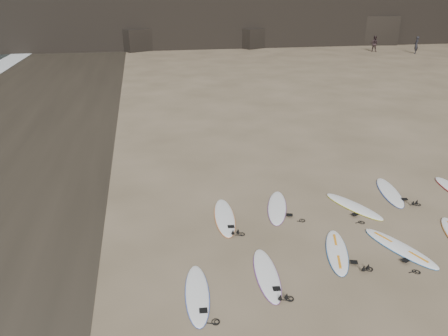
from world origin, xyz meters
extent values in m
plane|color=#897559|center=(0.00, 0.00, 0.00)|extent=(240.00, 240.00, 0.00)
cube|color=black|center=(8.00, 45.00, 1.16)|extent=(4.23, 4.46, 2.33)
cube|color=black|center=(25.00, 46.00, 1.80)|extent=(5.95, 5.19, 3.59)
cube|color=black|center=(-6.00, 45.00, 1.25)|extent=(4.49, 4.76, 2.49)
ellipsoid|color=white|center=(-4.58, -0.98, 0.04)|extent=(0.76, 2.37, 0.08)
ellipsoid|color=white|center=(-2.71, -0.54, 0.04)|extent=(0.77, 2.39, 0.08)
ellipsoid|color=white|center=(-0.49, 0.11, 0.04)|extent=(1.27, 2.39, 0.08)
ellipsoid|color=white|center=(1.35, -0.05, 0.04)|extent=(1.41, 2.51, 0.09)
ellipsoid|color=white|center=(-3.21, 2.65, 0.05)|extent=(0.84, 2.59, 0.09)
ellipsoid|color=white|center=(-1.35, 2.98, 0.04)|extent=(1.34, 2.54, 0.09)
ellipsoid|color=white|center=(1.22, 2.57, 0.04)|extent=(1.48, 2.41, 0.09)
ellipsoid|color=white|center=(3.01, 3.34, 0.05)|extent=(1.16, 2.58, 0.09)
imported|color=black|center=(25.23, 36.21, 0.93)|extent=(0.76, 0.81, 1.87)
imported|color=black|center=(21.44, 38.67, 0.88)|extent=(1.08, 1.06, 1.76)
camera|label=1|loc=(-5.55, -9.51, 6.86)|focal=35.00mm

